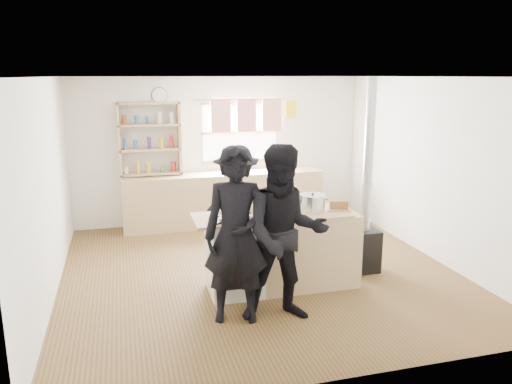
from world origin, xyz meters
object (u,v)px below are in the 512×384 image
skillet_greens (233,219)px  person_near_right (285,235)px  thermos (289,161)px  cooking_island (283,250)px  flue_heater (365,224)px  person_far (237,207)px  bread_board (338,206)px  person_near_left (237,236)px  roast_tray (276,211)px  stockpot_counter (312,203)px  stockpot_stove (244,205)px

skillet_greens → person_near_right: person_near_right is taller
thermos → cooking_island: bearing=-110.2°
flue_heater → person_far: flue_heater is taller
skillet_greens → person_far: person_far is taller
skillet_greens → bread_board: bearing=5.7°
bread_board → person_near_left: (-1.41, -0.62, -0.06)m
roast_tray → thermos: bearing=68.1°
stockpot_counter → person_near_left: (-1.08, -0.66, -0.11)m
thermos → roast_tray: 2.99m
person_near_left → person_near_right: 0.50m
stockpot_stove → stockpot_counter: 0.82m
cooking_island → bread_board: (0.69, -0.03, 0.51)m
cooking_island → person_near_right: size_ratio=1.06×
stockpot_stove → flue_heater: (1.63, 0.03, -0.37)m
thermos → roast_tray: size_ratio=0.89×
person_far → skillet_greens: bearing=73.8°
bread_board → person_near_left: 1.54m
stockpot_counter → bread_board: stockpot_counter is taller
stockpot_counter → flue_heater: (0.83, 0.23, -0.39)m
stockpot_stove → bread_board: bearing=-11.5°
flue_heater → person_near_left: bearing=-155.3°
flue_heater → person_far: size_ratio=1.53×
roast_tray → person_near_left: 0.90m
bread_board → flue_heater: (0.51, 0.26, -0.34)m
cooking_island → person_near_left: person_near_left is taller
person_near_right → person_near_left: bearing=175.4°
stockpot_counter → person_near_left: person_near_left is taller
roast_tray → person_near_right: person_near_right is taller
flue_heater → person_far: bearing=158.3°
thermos → stockpot_stove: 2.95m
cooking_island → stockpot_counter: bearing=0.1°
cooking_island → person_far: 0.99m
skillet_greens → stockpot_stove: stockpot_stove is taller
roast_tray → bread_board: bread_board is taller
cooking_island → skillet_greens: skillet_greens is taller
cooking_island → bread_board: bearing=-2.6°
cooking_island → person_near_right: (-0.23, -0.77, 0.46)m
roast_tray → person_far: size_ratio=0.23×
person_near_left → thermos: bearing=76.4°
person_near_left → person_near_right: (0.48, -0.12, 0.01)m
stockpot_counter → person_far: (-0.74, 0.85, -0.21)m
person_near_right → person_far: (-0.13, 1.62, -0.11)m
flue_heater → stockpot_stove: bearing=-178.9°
stockpot_counter → bread_board: (0.33, -0.03, -0.05)m
cooking_island → flue_heater: bearing=10.7°
stockpot_counter → person_far: size_ratio=0.19×
cooking_island → bread_board: size_ratio=6.01×
stockpot_stove → stockpot_counter: stockpot_counter is taller
roast_tray → stockpot_stove: bearing=148.9°
bread_board → flue_heater: 0.66m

